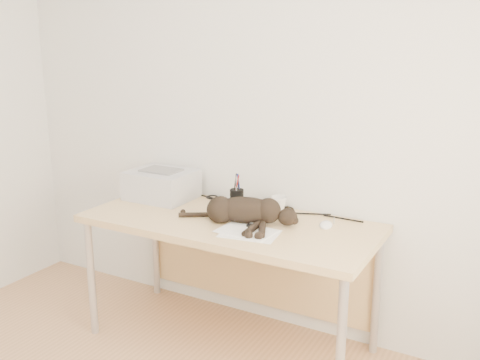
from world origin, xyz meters
The scene contains 11 objects.
wall_back centered at (0.00, 1.75, 1.30)m, with size 3.50×3.50×0.00m, color silver.
desk centered at (0.00, 1.48, 0.61)m, with size 1.60×0.70×0.74m.
printer centered at (-0.57, 1.55, 0.83)m, with size 0.38×0.33×0.18m.
papers centered at (0.19, 1.26, 0.74)m, with size 0.33×0.25×0.01m.
cat centered at (0.09, 1.38, 0.81)m, with size 0.66×0.33×0.15m.
mug centered at (0.17, 1.65, 0.78)m, with size 0.09×0.09×0.09m, color white.
pen_cup centered at (-0.07, 1.60, 0.80)m, with size 0.08×0.08×0.20m.
remote_grey centered at (-0.08, 1.51, 0.75)m, with size 0.05×0.19×0.02m, color slate.
remote_black centered at (0.16, 1.40, 0.75)m, with size 0.05×0.16×0.02m, color black.
mouse centered at (0.50, 1.55, 0.76)m, with size 0.07×0.12×0.04m, color white.
cable_tangle centered at (0.00, 1.70, 0.75)m, with size 1.36×0.09×0.01m, color black, non-canonical shape.
Camera 1 is at (1.38, -0.98, 1.68)m, focal length 40.00 mm.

